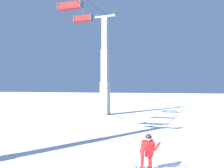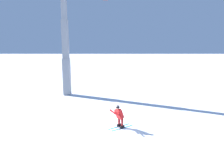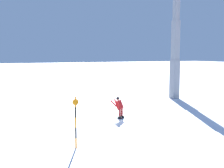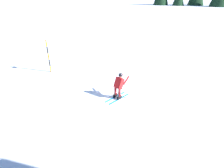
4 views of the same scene
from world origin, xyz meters
The scene contains 4 objects.
skier_carving_main centered at (0.96, 0.65, 0.81)m, with size 1.53×1.29×1.54m.
lift_tower_far centered at (17.98, 9.22, 4.77)m, with size 0.91×2.53×11.65m.
chairlift_seat_middle centered at (10.12, 9.22, 9.94)m, with size 0.61×2.21×1.91m.
chairlift_seat_fourth centered at (12.52, 9.22, 9.53)m, with size 0.61×1.79×2.37m.
Camera 1 is at (-7.82, -1.27, 3.09)m, focal length 39.53 mm.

